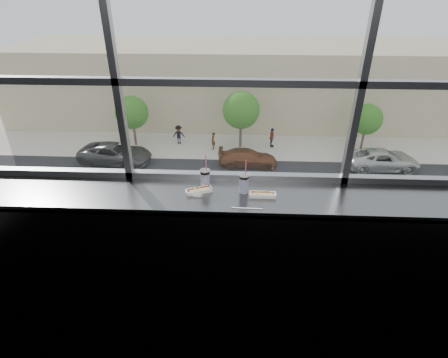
{
  "coord_description": "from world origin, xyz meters",
  "views": [
    {
      "loc": [
        0.03,
        -1.36,
        2.7
      ],
      "look_at": [
        -0.09,
        1.23,
        1.25
      ],
      "focal_mm": 28.0,
      "sensor_mm": 36.0,
      "label": 1
    }
  ],
  "objects_px": {
    "car_near_a": "(51,201)",
    "soda_cup_right": "(244,183)",
    "tree_left": "(132,113)",
    "car_near_b": "(139,206)",
    "hotdog_tray_left": "(199,190)",
    "wrapper": "(197,195)",
    "car_far_b": "(248,155)",
    "car_near_d": "(349,208)",
    "car_far_c": "(383,156)",
    "car_far_a": "(115,151)",
    "pedestrian_b": "(213,139)",
    "pedestrian_c": "(272,136)",
    "tree_center": "(241,110)",
    "loose_straw": "(247,208)",
    "pedestrian_a": "(179,133)",
    "tree_right": "(367,119)",
    "hotdog_tray_right": "(263,194)",
    "soda_cup_left": "(205,178)"
  },
  "relations": [
    {
      "from": "pedestrian_a",
      "to": "car_near_a",
      "type": "bearing_deg",
      "value": 62.53
    },
    {
      "from": "hotdog_tray_left",
      "to": "soda_cup_right",
      "type": "xyz_separation_m",
      "value": [
        0.39,
        0.02,
        0.07
      ]
    },
    {
      "from": "car_far_b",
      "to": "tree_left",
      "type": "distance_m",
      "value": 11.72
    },
    {
      "from": "car_near_b",
      "to": "car_near_a",
      "type": "xyz_separation_m",
      "value": [
        -5.88,
        0.0,
        0.18
      ]
    },
    {
      "from": "wrapper",
      "to": "pedestrian_c",
      "type": "distance_m",
      "value": 30.67
    },
    {
      "from": "car_far_a",
      "to": "tree_center",
      "type": "distance_m",
      "value": 11.74
    },
    {
      "from": "wrapper",
      "to": "pedestrian_b",
      "type": "xyz_separation_m",
      "value": [
        -2.11,
        27.69,
        -11.09
      ]
    },
    {
      "from": "soda_cup_left",
      "to": "car_near_b",
      "type": "xyz_separation_m",
      "value": [
        -6.22,
        16.17,
        -11.22
      ]
    },
    {
      "from": "pedestrian_a",
      "to": "pedestrian_b",
      "type": "bearing_deg",
      "value": 161.43
    },
    {
      "from": "pedestrian_a",
      "to": "loose_straw",
      "type": "bearing_deg",
      "value": 101.6
    },
    {
      "from": "hotdog_tray_left",
      "to": "tree_left",
      "type": "xyz_separation_m",
      "value": [
        -9.7,
        28.26,
        -8.86
      ]
    },
    {
      "from": "pedestrian_c",
      "to": "loose_straw",
      "type": "bearing_deg",
      "value": 174.02
    },
    {
      "from": "car_near_a",
      "to": "pedestrian_b",
      "type": "bearing_deg",
      "value": -42.61
    },
    {
      "from": "car_far_c",
      "to": "car_far_b",
      "type": "bearing_deg",
      "value": 87.01
    },
    {
      "from": "soda_cup_right",
      "to": "car_far_c",
      "type": "height_order",
      "value": "soda_cup_right"
    },
    {
      "from": "soda_cup_right",
      "to": "tree_left",
      "type": "xyz_separation_m",
      "value": [
        -10.1,
        28.23,
        -8.93
      ]
    },
    {
      "from": "loose_straw",
      "to": "car_far_a",
      "type": "xyz_separation_m",
      "value": [
        -10.75,
        24.5,
        -10.9
      ]
    },
    {
      "from": "pedestrian_a",
      "to": "tree_left",
      "type": "xyz_separation_m",
      "value": [
        -4.16,
        -0.52,
        2.12
      ]
    },
    {
      "from": "car_far_b",
      "to": "pedestrian_b",
      "type": "height_order",
      "value": "pedestrian_b"
    },
    {
      "from": "soda_cup_left",
      "to": "car_far_c",
      "type": "relative_size",
      "value": 0.05
    },
    {
      "from": "hotdog_tray_left",
      "to": "wrapper",
      "type": "distance_m",
      "value": 0.07
    },
    {
      "from": "tree_right",
      "to": "car_near_a",
      "type": "bearing_deg",
      "value": -153.35
    },
    {
      "from": "car_near_a",
      "to": "car_far_b",
      "type": "height_order",
      "value": "car_near_a"
    },
    {
      "from": "hotdog_tray_right",
      "to": "pedestrian_a",
      "type": "bearing_deg",
      "value": 102.7
    },
    {
      "from": "car_near_d",
      "to": "car_far_c",
      "type": "relative_size",
      "value": 1.06
    },
    {
      "from": "car_far_b",
      "to": "hotdog_tray_left",
      "type": "bearing_deg",
      "value": 177.61
    },
    {
      "from": "wrapper",
      "to": "car_near_d",
      "type": "distance_m",
      "value": 20.98
    },
    {
      "from": "loose_straw",
      "to": "car_far_a",
      "type": "relative_size",
      "value": 0.04
    },
    {
      "from": "car_far_b",
      "to": "tree_right",
      "type": "distance_m",
      "value": 11.66
    },
    {
      "from": "car_near_b",
      "to": "tree_left",
      "type": "distance_m",
      "value": 12.72
    },
    {
      "from": "tree_left",
      "to": "tree_right",
      "type": "relative_size",
      "value": 1.1
    },
    {
      "from": "car_near_a",
      "to": "loose_straw",
      "type": "bearing_deg",
      "value": -144.4
    },
    {
      "from": "pedestrian_b",
      "to": "car_near_b",
      "type": "bearing_deg",
      "value": -19.61
    },
    {
      "from": "car_near_a",
      "to": "pedestrian_a",
      "type": "xyz_separation_m",
      "value": [
        6.51,
        12.52,
        -0.02
      ]
    },
    {
      "from": "car_far_a",
      "to": "pedestrian_b",
      "type": "distance_m",
      "value": 8.88
    },
    {
      "from": "tree_left",
      "to": "car_near_b",
      "type": "bearing_deg",
      "value": -73.59
    },
    {
      "from": "hotdog_tray_left",
      "to": "tree_left",
      "type": "bearing_deg",
      "value": 86.44
    },
    {
      "from": "pedestrian_c",
      "to": "pedestrian_b",
      "type": "xyz_separation_m",
      "value": [
        -5.54,
        -0.75,
        -0.15
      ]
    },
    {
      "from": "soda_cup_left",
      "to": "pedestrian_b",
      "type": "xyz_separation_m",
      "value": [
        -2.17,
        27.54,
        -11.18
      ]
    },
    {
      "from": "car_near_b",
      "to": "soda_cup_left",
      "type": "bearing_deg",
      "value": -166.67
    },
    {
      "from": "car_far_c",
      "to": "pedestrian_a",
      "type": "distance_m",
      "value": 18.45
    },
    {
      "from": "tree_left",
      "to": "loose_straw",
      "type": "bearing_deg",
      "value": -70.44
    },
    {
      "from": "hotdog_tray_right",
      "to": "car_far_c",
      "type": "bearing_deg",
      "value": 64.87
    },
    {
      "from": "tree_center",
      "to": "soda_cup_right",
      "type": "bearing_deg",
      "value": -90.09
    },
    {
      "from": "car_near_a",
      "to": "tree_center",
      "type": "relative_size",
      "value": 1.23
    },
    {
      "from": "car_far_b",
      "to": "pedestrian_c",
      "type": "height_order",
      "value": "pedestrian_c"
    },
    {
      "from": "car_far_a",
      "to": "tree_right",
      "type": "xyz_separation_m",
      "value": [
        22.2,
        4.0,
        1.77
      ]
    },
    {
      "from": "tree_left",
      "to": "car_far_c",
      "type": "bearing_deg",
      "value": -10.28
    },
    {
      "from": "car_near_a",
      "to": "soda_cup_right",
      "type": "bearing_deg",
      "value": -144.01
    },
    {
      "from": "pedestrian_b",
      "to": "pedestrian_c",
      "type": "bearing_deg",
      "value": 97.69
    }
  ]
}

